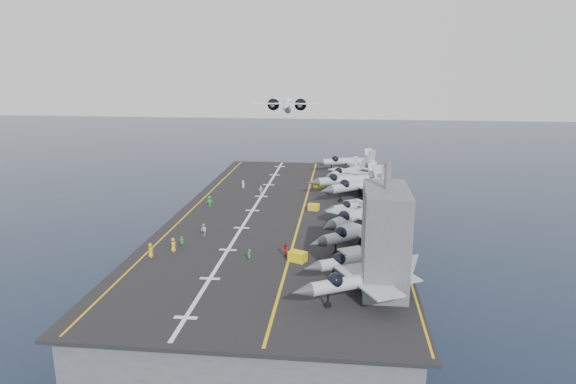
# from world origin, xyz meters

# --- Properties ---
(ground) EXTENTS (500.00, 500.00, 0.00)m
(ground) POSITION_xyz_m (0.00, 0.00, 0.00)
(ground) COLOR #142135
(ground) RESTS_ON ground
(hull) EXTENTS (36.00, 90.00, 10.00)m
(hull) POSITION_xyz_m (0.00, 0.00, 5.00)
(hull) COLOR #56595E
(hull) RESTS_ON ground
(flight_deck) EXTENTS (38.00, 92.00, 0.40)m
(flight_deck) POSITION_xyz_m (0.00, 0.00, 10.20)
(flight_deck) COLOR black
(flight_deck) RESTS_ON hull
(foul_line) EXTENTS (0.35, 90.00, 0.02)m
(foul_line) POSITION_xyz_m (3.00, 0.00, 10.42)
(foul_line) COLOR gold
(foul_line) RESTS_ON flight_deck
(landing_centerline) EXTENTS (0.50, 90.00, 0.02)m
(landing_centerline) POSITION_xyz_m (-6.00, 0.00, 10.42)
(landing_centerline) COLOR silver
(landing_centerline) RESTS_ON flight_deck
(deck_edge_port) EXTENTS (0.25, 90.00, 0.02)m
(deck_edge_port) POSITION_xyz_m (-17.00, 0.00, 10.42)
(deck_edge_port) COLOR gold
(deck_edge_port) RESTS_ON flight_deck
(deck_edge_stbd) EXTENTS (0.25, 90.00, 0.02)m
(deck_edge_stbd) POSITION_xyz_m (18.50, 0.00, 10.42)
(deck_edge_stbd) COLOR gold
(deck_edge_stbd) RESTS_ON flight_deck
(island_superstructure) EXTENTS (5.00, 10.00, 15.00)m
(island_superstructure) POSITION_xyz_m (15.00, -30.00, 17.90)
(island_superstructure) COLOR #56595E
(island_superstructure) RESTS_ON flight_deck
(fighter_jet_0) EXTENTS (17.64, 15.63, 5.12)m
(fighter_jet_0) POSITION_xyz_m (12.31, -34.07, 12.96)
(fighter_jet_0) COLOR #939DA3
(fighter_jet_0) RESTS_ON flight_deck
(fighter_jet_1) EXTENTS (16.39, 14.62, 4.75)m
(fighter_jet_1) POSITION_xyz_m (12.43, -27.24, 12.78)
(fighter_jet_1) COLOR gray
(fighter_jet_1) RESTS_ON flight_deck
(fighter_jet_2) EXTENTS (18.24, 17.76, 5.32)m
(fighter_jet_2) POSITION_xyz_m (12.42, -17.62, 13.06)
(fighter_jet_2) COLOR gray
(fighter_jet_2) RESTS_ON flight_deck
(fighter_jet_3) EXTENTS (17.38, 18.80, 5.43)m
(fighter_jet_3) POSITION_xyz_m (12.22, -9.40, 13.12)
(fighter_jet_3) COLOR #989FA6
(fighter_jet_3) RESTS_ON flight_deck
(fighter_jet_4) EXTENTS (15.24, 13.83, 4.41)m
(fighter_jet_4) POSITION_xyz_m (13.10, -2.12, 12.60)
(fighter_jet_4) COLOR #A2ABB3
(fighter_jet_4) RESTS_ON flight_deck
(fighter_jet_5) EXTENTS (19.64, 18.89, 5.70)m
(fighter_jet_5) POSITION_xyz_m (13.18, 10.60, 13.25)
(fighter_jet_5) COLOR #8D949B
(fighter_jet_5) RESTS_ON flight_deck
(fighter_jet_6) EXTENTS (19.03, 16.27, 5.58)m
(fighter_jet_6) POSITION_xyz_m (11.34, 15.24, 13.19)
(fighter_jet_6) COLOR #979DA6
(fighter_jet_6) RESTS_ON flight_deck
(fighter_jet_7) EXTENTS (15.77, 16.78, 4.85)m
(fighter_jet_7) POSITION_xyz_m (10.88, 25.13, 12.83)
(fighter_jet_7) COLOR gray
(fighter_jet_7) RESTS_ON flight_deck
(fighter_jet_8) EXTENTS (17.23, 13.75, 5.23)m
(fighter_jet_8) POSITION_xyz_m (11.27, 36.16, 13.02)
(fighter_jet_8) COLOR #8C949D
(fighter_jet_8) RESTS_ON flight_deck
(tow_cart_a) EXTENTS (2.68, 2.28, 1.36)m
(tow_cart_a) POSITION_xyz_m (4.23, -23.16, 11.08)
(tow_cart_a) COLOR gold
(tow_cart_a) RESTS_ON flight_deck
(tow_cart_b) EXTENTS (2.16, 1.63, 1.17)m
(tow_cart_b) POSITION_xyz_m (4.92, 1.44, 10.98)
(tow_cart_b) COLOR gold
(tow_cart_b) RESTS_ON flight_deck
(tow_cart_c) EXTENTS (2.40, 2.00, 1.23)m
(tow_cart_c) POSITION_xyz_m (4.97, 18.72, 11.01)
(tow_cart_c) COLOR #C1B00C
(tow_cart_c) RESTS_ON flight_deck
(crew_0) EXTENTS (1.01, 1.33, 2.01)m
(crew_0) POSITION_xyz_m (-13.47, -21.40, 11.41)
(crew_0) COLOR gold
(crew_0) RESTS_ON flight_deck
(crew_1) EXTENTS (1.23, 1.11, 1.71)m
(crew_1) POSITION_xyz_m (-12.79, -19.70, 11.26)
(crew_1) COLOR #268C33
(crew_1) RESTS_ON flight_deck
(crew_2) EXTENTS (1.33, 1.39, 1.94)m
(crew_2) POSITION_xyz_m (-11.01, -14.45, 11.37)
(crew_2) COLOR silver
(crew_2) RESTS_ON flight_deck
(crew_3) EXTENTS (1.38, 1.12, 1.98)m
(crew_3) POSITION_xyz_m (-14.27, 1.65, 11.39)
(crew_3) COLOR green
(crew_3) RESTS_ON flight_deck
(crew_4) EXTENTS (1.40, 1.41, 1.98)m
(crew_4) POSITION_xyz_m (-6.24, 11.17, 11.39)
(crew_4) COLOR silver
(crew_4) RESTS_ON flight_deck
(crew_5) EXTENTS (1.14, 1.16, 1.63)m
(crew_5) POSITION_xyz_m (-10.92, 16.59, 11.21)
(crew_5) COLOR silver
(crew_5) RESTS_ON flight_deck
(crew_6) EXTENTS (0.75, 1.07, 1.72)m
(crew_6) POSITION_xyz_m (-2.21, -23.80, 11.26)
(crew_6) COLOR green
(crew_6) RESTS_ON flight_deck
(crew_7) EXTENTS (0.99, 1.30, 1.95)m
(crew_7) POSITION_xyz_m (2.36, -21.71, 11.37)
(crew_7) COLOR #B21919
(crew_7) RESTS_ON flight_deck
(transport_plane) EXTENTS (20.15, 14.11, 4.66)m
(transport_plane) POSITION_xyz_m (-6.88, 63.22, 23.33)
(transport_plane) COLOR silver
(crew_8) EXTENTS (1.01, 1.33, 2.01)m
(crew_8) POSITION_xyz_m (-15.83, -23.83, 11.41)
(crew_8) COLOR gold
(crew_8) RESTS_ON flight_deck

